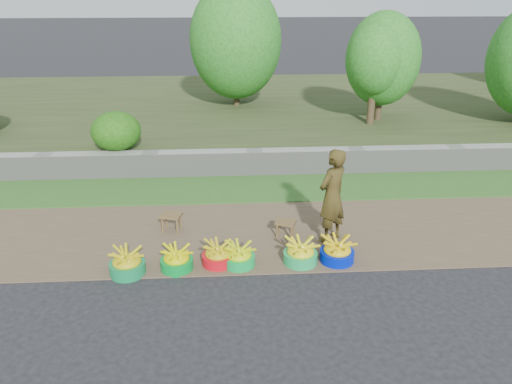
{
  "coord_description": "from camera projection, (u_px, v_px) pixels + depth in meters",
  "views": [
    {
      "loc": [
        -0.59,
        -6.12,
        3.86
      ],
      "look_at": [
        -0.14,
        1.3,
        0.75
      ],
      "focal_mm": 35.0,
      "sensor_mm": 36.0,
      "label": 1
    }
  ],
  "objects": [
    {
      "name": "vendor_woman",
      "position": [
        332.0,
        196.0,
        7.81
      ],
      "size": [
        0.67,
        0.64,
        1.54
      ],
      "primitive_type": "imported",
      "rotation": [
        0.0,
        0.0,
        3.84
      ],
      "color": "black",
      "rests_on": "dirt_shoulder"
    },
    {
      "name": "retaining_wall",
      "position": [
        254.0,
        162.0,
        10.83
      ],
      "size": [
        80.0,
        0.35,
        0.55
      ],
      "primitive_type": "cube",
      "color": "gray",
      "rests_on": "ground"
    },
    {
      "name": "ground_plane",
      "position": [
        271.0,
        275.0,
        7.16
      ],
      "size": [
        120.0,
        120.0,
        0.0
      ],
      "primitive_type": "plane",
      "color": "black",
      "rests_on": "ground"
    },
    {
      "name": "stool_right",
      "position": [
        286.0,
        224.0,
        8.11
      ],
      "size": [
        0.38,
        0.34,
        0.28
      ],
      "rotation": [
        0.0,
        0.0,
        -0.36
      ],
      "color": "brown",
      "rests_on": "dirt_shoulder"
    },
    {
      "name": "stool_left",
      "position": [
        171.0,
        218.0,
        8.32
      ],
      "size": [
        0.39,
        0.34,
        0.3
      ],
      "rotation": [
        0.0,
        0.0,
        -0.26
      ],
      "color": "brown",
      "rests_on": "dirt_shoulder"
    },
    {
      "name": "earth_bank",
      "position": [
        245.0,
        111.0,
        15.35
      ],
      "size": [
        80.0,
        10.0,
        0.5
      ],
      "primitive_type": "cube",
      "color": "#35411F",
      "rests_on": "ground"
    },
    {
      "name": "grass_verge",
      "position": [
        257.0,
        188.0,
        10.14
      ],
      "size": [
        80.0,
        1.5,
        0.04
      ],
      "primitive_type": "cube",
      "color": "#315F22",
      "rests_on": "ground"
    },
    {
      "name": "basin_c",
      "position": [
        218.0,
        255.0,
        7.36
      ],
      "size": [
        0.48,
        0.48,
        0.36
      ],
      "color": "red",
      "rests_on": "ground"
    },
    {
      "name": "basin_e",
      "position": [
        300.0,
        253.0,
        7.39
      ],
      "size": [
        0.51,
        0.51,
        0.38
      ],
      "color": "#1A9C50",
      "rests_on": "ground"
    },
    {
      "name": "basin_a",
      "position": [
        127.0,
        263.0,
        7.12
      ],
      "size": [
        0.51,
        0.51,
        0.38
      ],
      "color": "#0F773F",
      "rests_on": "ground"
    },
    {
      "name": "basin_b",
      "position": [
        177.0,
        260.0,
        7.23
      ],
      "size": [
        0.48,
        0.48,
        0.35
      ],
      "color": "#008529",
      "rests_on": "ground"
    },
    {
      "name": "basin_d",
      "position": [
        239.0,
        256.0,
        7.33
      ],
      "size": [
        0.47,
        0.47,
        0.35
      ],
      "color": "#099D3F",
      "rests_on": "ground"
    },
    {
      "name": "dirt_shoulder",
      "position": [
        264.0,
        234.0,
        8.3
      ],
      "size": [
        80.0,
        2.5,
        0.02
      ],
      "primitive_type": "cube",
      "color": "brown",
      "rests_on": "ground"
    },
    {
      "name": "vegetation",
      "position": [
        167.0,
        45.0,
        12.76
      ],
      "size": [
        37.61,
        8.09,
        4.16
      ],
      "color": "#3C301D",
      "rests_on": "earth_bank"
    },
    {
      "name": "basin_f",
      "position": [
        337.0,
        252.0,
        7.43
      ],
      "size": [
        0.51,
        0.51,
        0.38
      ],
      "color": "#0015B1",
      "rests_on": "ground"
    }
  ]
}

